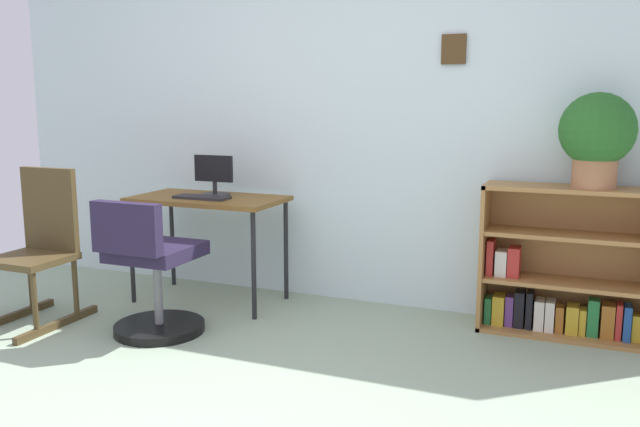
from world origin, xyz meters
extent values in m
cube|color=silver|center=(0.00, 2.15, 1.20)|extent=(5.20, 0.10, 2.40)
cube|color=#483218|center=(0.73, 2.09, 1.63)|extent=(0.15, 0.02, 0.18)
cube|color=brown|center=(-0.78, 1.72, 0.69)|extent=(0.99, 0.54, 0.03)
cylinder|color=black|center=(-1.24, 1.49, 0.34)|extent=(0.03, 0.03, 0.68)
cylinder|color=black|center=(-0.33, 1.49, 0.34)|extent=(0.03, 0.03, 0.68)
cylinder|color=black|center=(-1.24, 1.95, 0.34)|extent=(0.03, 0.03, 0.68)
cylinder|color=black|center=(-0.33, 1.95, 0.34)|extent=(0.03, 0.03, 0.68)
cylinder|color=#262628|center=(-0.77, 1.79, 0.71)|extent=(0.20, 0.20, 0.01)
cylinder|color=#262628|center=(-0.77, 1.79, 0.76)|extent=(0.03, 0.03, 0.08)
cube|color=black|center=(-0.77, 1.78, 0.89)|extent=(0.28, 0.02, 0.17)
cube|color=#272529|center=(-0.78, 1.63, 0.71)|extent=(0.37, 0.14, 0.02)
cylinder|color=black|center=(-0.73, 1.08, 0.03)|extent=(0.52, 0.52, 0.05)
cylinder|color=slate|center=(-0.73, 1.08, 0.25)|extent=(0.05, 0.05, 0.39)
cube|color=#231B34|center=(-0.73, 1.08, 0.48)|extent=(0.44, 0.44, 0.08)
cube|color=#231B34|center=(-0.73, 0.83, 0.66)|extent=(0.42, 0.07, 0.28)
cube|color=#47371E|center=(-1.69, 0.90, 0.02)|extent=(0.04, 0.64, 0.04)
cube|color=#47371E|center=(-1.33, 0.90, 0.02)|extent=(0.04, 0.64, 0.04)
cylinder|color=#47371E|center=(-1.33, 0.74, 0.21)|extent=(0.03, 0.03, 0.34)
cylinder|color=#47371E|center=(-1.69, 1.06, 0.21)|extent=(0.03, 0.03, 0.34)
cylinder|color=#47371E|center=(-1.33, 1.06, 0.21)|extent=(0.03, 0.03, 0.34)
cube|color=#47371E|center=(-1.51, 0.90, 0.40)|extent=(0.42, 0.40, 0.04)
cube|color=#47371E|center=(-1.51, 1.08, 0.67)|extent=(0.40, 0.04, 0.51)
cube|color=#9E6E3B|center=(0.98, 1.92, 0.43)|extent=(0.02, 0.30, 0.86)
cube|color=#9E6E3B|center=(1.45, 1.92, 0.85)|extent=(0.95, 0.30, 0.02)
cube|color=#9E6E3B|center=(1.45, 1.92, 0.01)|extent=(0.95, 0.30, 0.02)
cube|color=#9E6E3B|center=(1.45, 2.06, 0.43)|extent=(0.95, 0.02, 0.86)
cube|color=#9E6E3B|center=(1.45, 1.92, 0.31)|extent=(0.91, 0.28, 0.02)
cube|color=#9E6E3B|center=(1.45, 1.92, 0.58)|extent=(0.91, 0.28, 0.02)
cube|color=#237238|center=(1.02, 1.91, 0.10)|extent=(0.04, 0.10, 0.16)
cube|color=#B79323|center=(1.08, 1.91, 0.11)|extent=(0.07, 0.13, 0.18)
cube|color=#593372|center=(1.14, 1.91, 0.11)|extent=(0.05, 0.10, 0.18)
cube|color=black|center=(1.20, 1.91, 0.13)|extent=(0.06, 0.11, 0.21)
cube|color=black|center=(1.26, 1.91, 0.13)|extent=(0.03, 0.12, 0.22)
cube|color=beige|center=(1.31, 1.91, 0.11)|extent=(0.05, 0.13, 0.17)
cube|color=beige|center=(1.37, 1.91, 0.11)|extent=(0.05, 0.13, 0.18)
cube|color=#99591E|center=(1.42, 1.91, 0.10)|extent=(0.04, 0.10, 0.15)
cube|color=#B79323|center=(1.49, 1.91, 0.11)|extent=(0.07, 0.12, 0.16)
cube|color=#B79323|center=(1.54, 1.91, 0.10)|extent=(0.04, 0.10, 0.15)
cube|color=#237238|center=(1.60, 1.91, 0.13)|extent=(0.06, 0.09, 0.21)
cube|color=#99591E|center=(1.67, 1.91, 0.12)|extent=(0.07, 0.12, 0.19)
cube|color=#B22D28|center=(1.73, 1.91, 0.12)|extent=(0.03, 0.10, 0.20)
cube|color=#1E478C|center=(1.77, 1.91, 0.12)|extent=(0.04, 0.12, 0.20)
cube|color=#B79323|center=(1.82, 1.91, 0.10)|extent=(0.05, 0.09, 0.15)
cube|color=#B22D28|center=(1.02, 1.91, 0.42)|extent=(0.04, 0.13, 0.21)
cube|color=beige|center=(1.09, 1.91, 0.40)|extent=(0.07, 0.12, 0.15)
cube|color=#B22D28|center=(1.15, 1.91, 0.41)|extent=(0.07, 0.12, 0.17)
cylinder|color=#9E6642|center=(1.55, 1.90, 0.94)|extent=(0.23, 0.23, 0.16)
sphere|color=#255D21|center=(1.55, 1.90, 1.18)|extent=(0.40, 0.40, 0.40)
camera|label=1|loc=(1.53, -1.95, 1.33)|focal=36.97mm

